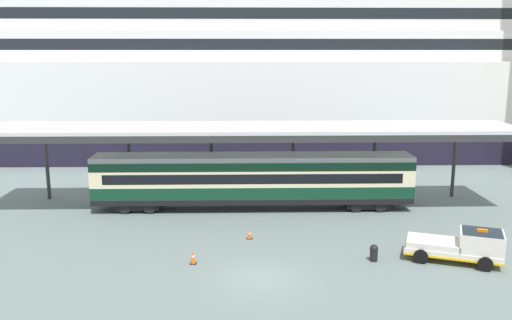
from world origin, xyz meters
TOP-DOWN VIEW (x-y plane):
  - ground_plane at (0.00, 0.00)m, footprint 400.00×400.00m
  - cruise_ship at (-15.75, 43.14)m, footprint 149.90×31.07m
  - platform_canopy at (-0.20, 13.03)m, footprint 39.05×6.06m
  - train_carriage at (-0.20, 12.58)m, footprint 23.47×2.81m
  - service_truck at (11.37, 1.97)m, footprint 5.58×3.73m
  - traffic_cone_near at (-0.53, 6.03)m, footprint 0.36×0.36m
  - traffic_cone_mid at (-3.72, 2.03)m, footprint 0.36×0.36m
  - quay_bollard at (6.44, 2.20)m, footprint 0.48×0.48m

SIDE VIEW (x-z plane):
  - ground_plane at x=0.00m, z-range 0.00..0.00m
  - traffic_cone_near at x=-0.53m, z-range -0.01..0.59m
  - traffic_cone_mid at x=-3.72m, z-range -0.01..0.76m
  - quay_bollard at x=6.44m, z-range 0.04..1.00m
  - service_truck at x=11.37m, z-range -0.02..2.00m
  - train_carriage at x=-0.20m, z-range 0.26..4.37m
  - platform_canopy at x=-0.20m, z-range 2.81..9.00m
  - cruise_ship at x=-15.75m, z-range -5.67..31.56m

